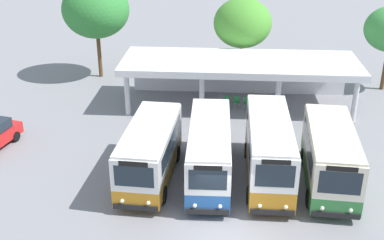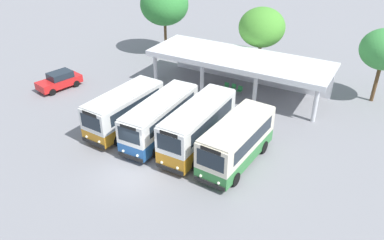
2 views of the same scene
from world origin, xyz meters
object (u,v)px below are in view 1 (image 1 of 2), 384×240
object	(u,v)px
city_bus_nearest_orange	(150,151)
waiting_chair_middle_seat	(246,102)
city_bus_middle_cream	(269,148)
city_bus_fourth_amber	(330,155)
waiting_chair_second_from_end	(237,101)
city_bus_second_in_row	(209,150)
waiting_chair_end_by_column	(227,101)

from	to	relation	value
city_bus_nearest_orange	waiting_chair_middle_seat	world-z (taller)	city_bus_nearest_orange
city_bus_middle_cream	waiting_chair_middle_seat	bearing A→B (deg)	94.89
city_bus_fourth_amber	waiting_chair_second_from_end	xyz separation A→B (m)	(-4.63, 10.01, -1.24)
city_bus_nearest_orange	city_bus_middle_cream	bearing A→B (deg)	3.83
city_bus_second_in_row	city_bus_fourth_amber	xyz separation A→B (m)	(6.23, -0.24, 0.04)
city_bus_middle_cream	city_bus_nearest_orange	bearing A→B (deg)	-176.17
city_bus_second_in_row	city_bus_middle_cream	size ratio (longest dim) A/B	1.02
city_bus_fourth_amber	waiting_chair_end_by_column	size ratio (longest dim) A/B	8.33
city_bus_middle_cream	city_bus_fourth_amber	distance (m)	3.14
city_bus_middle_cream	waiting_chair_second_from_end	xyz separation A→B (m)	(-1.52, 9.65, -1.35)
city_bus_middle_cream	city_bus_fourth_amber	xyz separation A→B (m)	(3.11, -0.36, -0.11)
waiting_chair_end_by_column	city_bus_nearest_orange	bearing A→B (deg)	-111.82
city_bus_nearest_orange	waiting_chair_end_by_column	xyz separation A→B (m)	(4.01, 10.01, -1.19)
city_bus_nearest_orange	waiting_chair_end_by_column	bearing A→B (deg)	68.18
waiting_chair_second_from_end	city_bus_fourth_amber	bearing A→B (deg)	-65.17
city_bus_second_in_row	city_bus_fourth_amber	bearing A→B (deg)	-2.23
city_bus_middle_cream	waiting_chair_second_from_end	bearing A→B (deg)	98.94
city_bus_fourth_amber	waiting_chair_end_by_column	distance (m)	11.36
waiting_chair_middle_seat	city_bus_middle_cream	bearing A→B (deg)	-85.11
city_bus_second_in_row	city_bus_fourth_amber	distance (m)	6.23
city_bus_middle_cream	city_bus_fourth_amber	world-z (taller)	city_bus_middle_cream
city_bus_fourth_amber	waiting_chair_middle_seat	world-z (taller)	city_bus_fourth_amber
city_bus_second_in_row	city_bus_fourth_amber	size ratio (longest dim) A/B	1.10
city_bus_second_in_row	city_bus_middle_cream	xyz separation A→B (m)	(3.11, 0.12, 0.15)
city_bus_fourth_amber	waiting_chair_second_from_end	distance (m)	11.10
city_bus_second_in_row	city_bus_fourth_amber	world-z (taller)	city_bus_fourth_amber
city_bus_nearest_orange	city_bus_fourth_amber	bearing A→B (deg)	0.35
city_bus_fourth_amber	waiting_chair_end_by_column	world-z (taller)	city_bus_fourth_amber
city_bus_second_in_row	waiting_chair_end_by_column	bearing A→B (deg)	84.75
waiting_chair_second_from_end	waiting_chair_middle_seat	xyz separation A→B (m)	(0.70, -0.15, 0.00)
city_bus_nearest_orange	city_bus_middle_cream	world-z (taller)	city_bus_middle_cream
city_bus_middle_cream	waiting_chair_second_from_end	distance (m)	9.86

